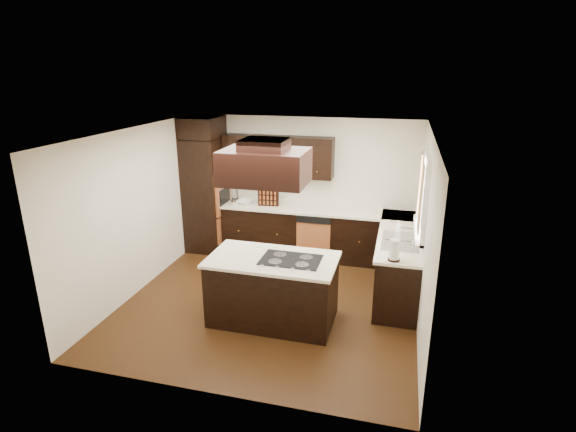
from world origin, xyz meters
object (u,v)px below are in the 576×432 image
object	(u,v)px
spice_rack	(269,197)
range_hood	(265,167)
island	(273,291)
oven_column	(206,195)

from	to	relation	value
spice_rack	range_hood	bearing A→B (deg)	-81.85
island	spice_rack	size ratio (longest dim) A/B	4.39
range_hood	spice_rack	world-z (taller)	range_hood
island	range_hood	bearing A→B (deg)	-144.25
range_hood	spice_rack	xyz separation A→B (m)	(-0.67, 2.33, -1.08)
island	spice_rack	distance (m)	2.48
island	spice_rack	world-z (taller)	spice_rack
range_hood	spice_rack	size ratio (longest dim) A/B	2.79
oven_column	island	world-z (taller)	oven_column
oven_column	spice_rack	distance (m)	1.21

